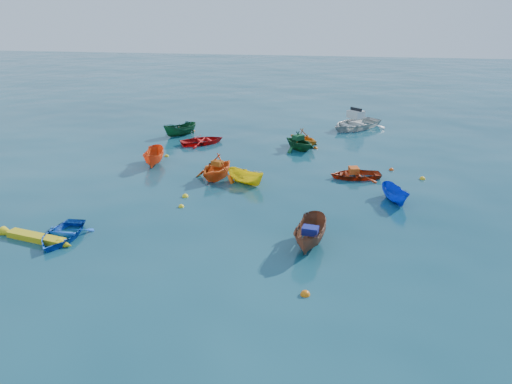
# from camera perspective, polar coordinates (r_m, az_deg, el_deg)

# --- Properties ---
(ground) EXTENTS (160.00, 160.00, 0.00)m
(ground) POSITION_cam_1_polar(r_m,az_deg,el_deg) (22.81, -2.02, -5.42)
(ground) COLOR #093343
(ground) RESTS_ON ground
(dinghy_blue_sw) EXTENTS (2.32, 3.19, 0.65)m
(dinghy_blue_sw) POSITION_cam_1_polar(r_m,az_deg,el_deg) (24.46, -21.33, -5.05)
(dinghy_blue_sw) COLOR blue
(dinghy_blue_sw) RESTS_ON ground
(sampan_brown_mid) EXTENTS (1.68, 3.42, 1.27)m
(sampan_brown_mid) POSITION_cam_1_polar(r_m,az_deg,el_deg) (22.39, 6.22, -6.08)
(sampan_brown_mid) COLOR brown
(sampan_brown_mid) RESTS_ON ground
(dinghy_orange_w) EXTENTS (3.51, 3.78, 1.63)m
(dinghy_orange_w) POSITION_cam_1_polar(r_m,az_deg,el_deg) (30.51, -4.46, 1.56)
(dinghy_orange_w) COLOR #EC5B16
(dinghy_orange_w) RESTS_ON ground
(sampan_yellow_mid) EXTENTS (2.71, 2.09, 0.99)m
(sampan_yellow_mid) POSITION_cam_1_polar(r_m,az_deg,el_deg) (29.56, -1.15, 0.96)
(sampan_yellow_mid) COLOR yellow
(sampan_yellow_mid) RESTS_ON ground
(dinghy_red_nw) EXTENTS (4.06, 3.81, 0.69)m
(dinghy_red_nw) POSITION_cam_1_polar(r_m,az_deg,el_deg) (38.12, -6.12, 5.51)
(dinghy_red_nw) COLOR red
(dinghy_red_nw) RESTS_ON ground
(sampan_orange_n) EXTENTS (1.65, 3.25, 1.20)m
(sampan_orange_n) POSITION_cam_1_polar(r_m,az_deg,el_deg) (33.69, -11.49, 3.10)
(sampan_orange_n) COLOR #E34715
(sampan_orange_n) RESTS_ON ground
(dinghy_green_n) EXTENTS (3.62, 3.59, 1.44)m
(dinghy_green_n) POSITION_cam_1_polar(r_m,az_deg,el_deg) (36.47, 4.92, 4.84)
(dinghy_green_n) COLOR #114921
(dinghy_green_n) RESTS_ON ground
(dinghy_red_ne) EXTENTS (3.48, 2.81, 0.64)m
(dinghy_red_ne) POSITION_cam_1_polar(r_m,az_deg,el_deg) (31.12, 11.24, 1.60)
(dinghy_red_ne) COLOR #AC2D0E
(dinghy_red_ne) RESTS_ON ground
(sampan_blue_far) EXTENTS (1.72, 2.68, 0.97)m
(sampan_blue_far) POSITION_cam_1_polar(r_m,az_deg,el_deg) (27.96, 15.55, -1.06)
(sampan_blue_far) COLOR #0F34C2
(sampan_blue_far) RESTS_ON ground
(dinghy_red_far) EXTENTS (2.43, 3.10, 0.58)m
(dinghy_red_far) POSITION_cam_1_polar(r_m,az_deg,el_deg) (41.52, -8.76, 6.69)
(dinghy_red_far) COLOR red
(dinghy_red_far) RESTS_ON ground
(dinghy_orange_far) EXTENTS (3.59, 3.56, 1.43)m
(dinghy_orange_far) POSITION_cam_1_polar(r_m,az_deg,el_deg) (37.41, 5.38, 5.24)
(dinghy_orange_far) COLOR orange
(dinghy_orange_far) RESTS_ON ground
(sampan_green_far) EXTENTS (2.78, 2.91, 1.13)m
(sampan_green_far) POSITION_cam_1_polar(r_m,az_deg,el_deg) (40.67, -8.61, 6.39)
(sampan_green_far) COLOR #104625
(sampan_green_far) RESTS_ON ground
(kayak_yellow) EXTENTS (3.74, 1.32, 0.37)m
(kayak_yellow) POSITION_cam_1_polar(r_m,az_deg,el_deg) (24.78, -23.78, -5.08)
(kayak_yellow) COLOR gold
(kayak_yellow) RESTS_ON ground
(motorboat_white) EXTENTS (6.13, 6.23, 1.66)m
(motorboat_white) POSITION_cam_1_polar(r_m,az_deg,el_deg) (43.40, 11.23, 7.16)
(motorboat_white) COLOR silver
(motorboat_white) RESTS_ON ground
(tarp_blue_a) EXTENTS (0.76, 0.61, 0.33)m
(tarp_blue_a) POSITION_cam_1_polar(r_m,az_deg,el_deg) (21.90, 6.22, -4.39)
(tarp_blue_a) COLOR navy
(tarp_blue_a) RESTS_ON sampan_brown_mid
(tarp_orange_a) EXTENTS (0.74, 0.64, 0.30)m
(tarp_orange_a) POSITION_cam_1_polar(r_m,az_deg,el_deg) (30.24, -4.46, 3.31)
(tarp_orange_a) COLOR #B05212
(tarp_orange_a) RESTS_ON dinghy_orange_w
(tarp_green_b) EXTENTS (0.89, 0.91, 0.35)m
(tarp_green_b) POSITION_cam_1_polar(r_m,az_deg,el_deg) (36.30, 4.85, 6.23)
(tarp_green_b) COLOR #114723
(tarp_green_b) RESTS_ON dinghy_green_n
(tarp_orange_b) EXTENTS (0.69, 0.83, 0.35)m
(tarp_orange_b) POSITION_cam_1_polar(r_m,az_deg,el_deg) (30.94, 11.12, 2.47)
(tarp_orange_b) COLOR #CB4B14
(tarp_orange_b) RESTS_ON dinghy_red_ne
(buoy_ye_a) EXTENTS (0.30, 0.30, 0.30)m
(buoy_ye_a) POSITION_cam_1_polar(r_m,az_deg,el_deg) (26.53, -8.54, -1.70)
(buoy_ye_a) COLOR yellow
(buoy_ye_a) RESTS_ON ground
(buoy_or_b) EXTENTS (0.37, 0.37, 0.37)m
(buoy_or_b) POSITION_cam_1_polar(r_m,az_deg,el_deg) (18.90, 5.64, -11.62)
(buoy_or_b) COLOR orange
(buoy_or_b) RESTS_ON ground
(buoy_ye_b) EXTENTS (0.29, 0.29, 0.29)m
(buoy_ye_b) POSITION_cam_1_polar(r_m,az_deg,el_deg) (35.32, -10.18, 4.03)
(buoy_ye_b) COLOR yellow
(buoy_ye_b) RESTS_ON ground
(buoy_or_c) EXTENTS (0.35, 0.35, 0.35)m
(buoy_or_c) POSITION_cam_1_polar(r_m,az_deg,el_deg) (32.49, -5.59, 2.75)
(buoy_or_c) COLOR #E6500C
(buoy_or_c) RESTS_ON ground
(buoy_ye_c) EXTENTS (0.35, 0.35, 0.35)m
(buoy_ye_c) POSITION_cam_1_polar(r_m,az_deg,el_deg) (27.86, -8.09, -0.54)
(buoy_ye_c) COLOR yellow
(buoy_ye_c) RESTS_ON ground
(buoy_or_d) EXTENTS (0.30, 0.30, 0.30)m
(buoy_or_d) POSITION_cam_1_polar(r_m,az_deg,el_deg) (33.08, 15.21, 2.43)
(buoy_or_d) COLOR #DC470B
(buoy_or_d) RESTS_ON ground
(buoy_ye_d) EXTENTS (0.32, 0.32, 0.32)m
(buoy_ye_d) POSITION_cam_1_polar(r_m,az_deg,el_deg) (31.72, -3.52, 2.36)
(buoy_ye_d) COLOR gold
(buoy_ye_d) RESTS_ON ground
(buoy_or_e) EXTENTS (0.30, 0.30, 0.30)m
(buoy_or_e) POSITION_cam_1_polar(r_m,az_deg,el_deg) (36.91, 6.83, 4.96)
(buoy_or_e) COLOR #E35A0C
(buoy_or_e) RESTS_ON ground
(buoy_ye_e) EXTENTS (0.35, 0.35, 0.35)m
(buoy_ye_e) POSITION_cam_1_polar(r_m,az_deg,el_deg) (31.94, 18.47, 1.40)
(buoy_ye_e) COLOR yellow
(buoy_ye_e) RESTS_ON ground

